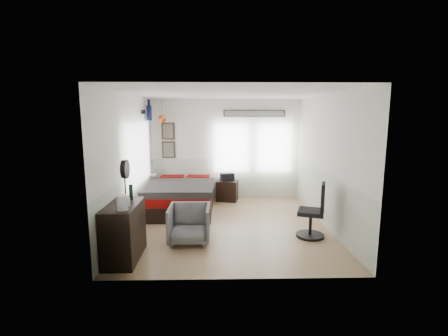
{
  "coord_description": "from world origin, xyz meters",
  "views": [
    {
      "loc": [
        -0.26,
        -6.5,
        2.3
      ],
      "look_at": [
        -0.1,
        0.4,
        1.15
      ],
      "focal_mm": 26.0,
      "sensor_mm": 36.0,
      "label": 1
    }
  ],
  "objects_px": {
    "dresser": "(124,232)",
    "nightstand": "(227,191)",
    "bed": "(181,197)",
    "armchair": "(189,224)",
    "task_chair": "(314,215)"
  },
  "relations": [
    {
      "from": "dresser",
      "to": "nightstand",
      "type": "height_order",
      "value": "dresser"
    },
    {
      "from": "nightstand",
      "to": "task_chair",
      "type": "relative_size",
      "value": 0.52
    },
    {
      "from": "armchair",
      "to": "nightstand",
      "type": "relative_size",
      "value": 1.38
    },
    {
      "from": "bed",
      "to": "armchair",
      "type": "distance_m",
      "value": 2.03
    },
    {
      "from": "bed",
      "to": "armchair",
      "type": "height_order",
      "value": "armchair"
    },
    {
      "from": "bed",
      "to": "dresser",
      "type": "relative_size",
      "value": 2.16
    },
    {
      "from": "dresser",
      "to": "armchair",
      "type": "bearing_deg",
      "value": 34.57
    },
    {
      "from": "dresser",
      "to": "task_chair",
      "type": "relative_size",
      "value": 0.95
    },
    {
      "from": "dresser",
      "to": "bed",
      "type": "bearing_deg",
      "value": 76.79
    },
    {
      "from": "dresser",
      "to": "nightstand",
      "type": "xyz_separation_m",
      "value": [
        1.76,
        3.51,
        -0.18
      ]
    },
    {
      "from": "dresser",
      "to": "task_chair",
      "type": "distance_m",
      "value": 3.41
    },
    {
      "from": "dresser",
      "to": "task_chair",
      "type": "height_order",
      "value": "task_chair"
    },
    {
      "from": "bed",
      "to": "task_chair",
      "type": "distance_m",
      "value": 3.24
    },
    {
      "from": "bed",
      "to": "armchair",
      "type": "relative_size",
      "value": 2.87
    },
    {
      "from": "armchair",
      "to": "nightstand",
      "type": "bearing_deg",
      "value": 75.05
    }
  ]
}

